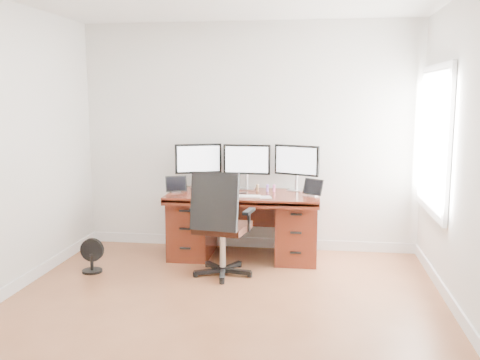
# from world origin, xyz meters

# --- Properties ---
(ground) EXTENTS (4.50, 4.50, 0.00)m
(ground) POSITION_xyz_m (0.00, 0.00, 0.00)
(ground) COLOR brown
(ground) RESTS_ON ground
(back_wall) EXTENTS (4.00, 0.10, 2.70)m
(back_wall) POSITION_xyz_m (0.00, 2.25, 1.35)
(back_wall) COLOR silver
(back_wall) RESTS_ON ground
(right_wall) EXTENTS (0.10, 4.50, 2.70)m
(right_wall) POSITION_xyz_m (2.00, 0.11, 1.35)
(right_wall) COLOR silver
(right_wall) RESTS_ON ground
(desk) EXTENTS (1.70, 0.80, 0.75)m
(desk) POSITION_xyz_m (0.00, 1.83, 0.40)
(desk) COLOR #4F1B0F
(desk) RESTS_ON ground
(office_chair) EXTENTS (0.68, 0.68, 1.10)m
(office_chair) POSITION_xyz_m (-0.15, 1.13, 0.36)
(office_chair) COLOR black
(office_chair) RESTS_ON ground
(floor_fan) EXTENTS (0.25, 0.21, 0.36)m
(floor_fan) POSITION_xyz_m (-1.51, 1.06, 0.17)
(floor_fan) COLOR black
(floor_fan) RESTS_ON ground
(monitor_left) EXTENTS (0.52, 0.23, 0.53)m
(monitor_left) POSITION_xyz_m (-0.58, 2.07, 1.09)
(monitor_left) COLOR silver
(monitor_left) RESTS_ON desk
(monitor_center) EXTENTS (0.55, 0.15, 0.53)m
(monitor_center) POSITION_xyz_m (-0.00, 2.07, 1.09)
(monitor_center) COLOR silver
(monitor_center) RESTS_ON desk
(monitor_right) EXTENTS (0.52, 0.25, 0.53)m
(monitor_right) POSITION_xyz_m (0.58, 2.07, 1.09)
(monitor_right) COLOR silver
(monitor_right) RESTS_ON desk
(tablet_left) EXTENTS (0.25, 0.15, 0.19)m
(tablet_left) POSITION_xyz_m (-0.77, 1.75, 0.84)
(tablet_left) COLOR silver
(tablet_left) RESTS_ON desk
(tablet_right) EXTENTS (0.24, 0.19, 0.19)m
(tablet_right) POSITION_xyz_m (0.78, 1.75, 0.84)
(tablet_right) COLOR silver
(tablet_right) RESTS_ON desk
(keyboard) EXTENTS (0.31, 0.14, 0.01)m
(keyboard) POSITION_xyz_m (0.06, 1.59, 0.76)
(keyboard) COLOR silver
(keyboard) RESTS_ON desk
(trackpad) EXTENTS (0.16, 0.16, 0.01)m
(trackpad) POSITION_xyz_m (0.26, 1.58, 0.76)
(trackpad) COLOR #B9BBC0
(trackpad) RESTS_ON desk
(drawing_tablet) EXTENTS (0.23, 0.17, 0.01)m
(drawing_tablet) POSITION_xyz_m (-0.25, 1.59, 0.76)
(drawing_tablet) COLOR black
(drawing_tablet) RESTS_ON desk
(phone) EXTENTS (0.13, 0.06, 0.01)m
(phone) POSITION_xyz_m (-0.03, 1.79, 0.76)
(phone) COLOR black
(phone) RESTS_ON desk
(figurine_blue) EXTENTS (0.04, 0.04, 0.09)m
(figurine_blue) POSITION_xyz_m (-0.35, 1.95, 0.80)
(figurine_blue) COLOR #4789E3
(figurine_blue) RESTS_ON desk
(figurine_yellow) EXTENTS (0.04, 0.04, 0.09)m
(figurine_yellow) POSITION_xyz_m (-0.23, 1.95, 0.80)
(figurine_yellow) COLOR #D0BA52
(figurine_yellow) RESTS_ON desk
(figurine_orange) EXTENTS (0.04, 0.04, 0.09)m
(figurine_orange) POSITION_xyz_m (-0.13, 1.95, 0.80)
(figurine_orange) COLOR #F1673D
(figurine_orange) RESTS_ON desk
(figurine_brown) EXTENTS (0.04, 0.04, 0.09)m
(figurine_brown) POSITION_xyz_m (0.14, 1.95, 0.80)
(figurine_brown) COLOR olive
(figurine_brown) RESTS_ON desk
(figurine_purple) EXTENTS (0.04, 0.04, 0.09)m
(figurine_purple) POSITION_xyz_m (0.26, 1.95, 0.80)
(figurine_purple) COLOR #966FDE
(figurine_purple) RESTS_ON desk
(figurine_pink) EXTENTS (0.04, 0.04, 0.09)m
(figurine_pink) POSITION_xyz_m (0.33, 1.95, 0.80)
(figurine_pink) COLOR pink
(figurine_pink) RESTS_ON desk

